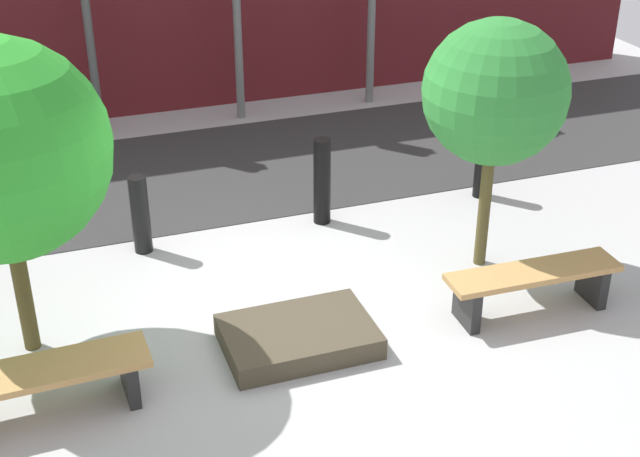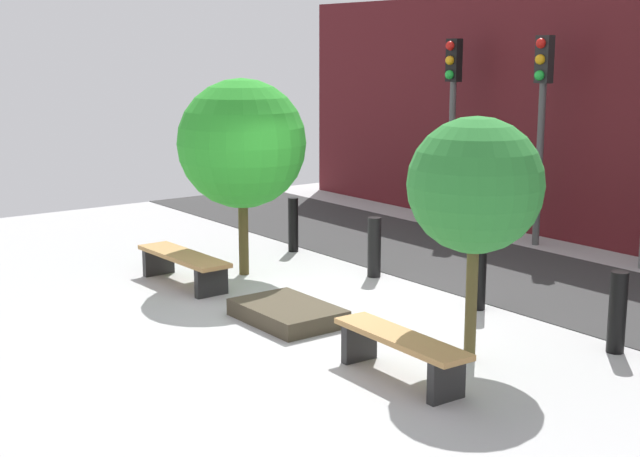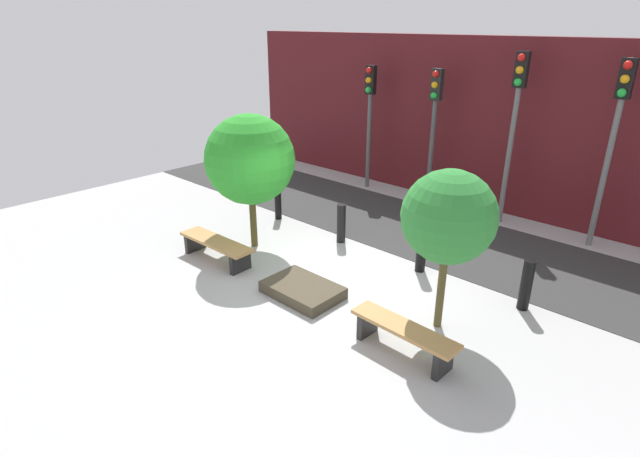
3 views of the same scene
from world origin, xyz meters
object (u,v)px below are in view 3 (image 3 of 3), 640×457
Objects in this scene: bench_right at (404,334)px; traffic_light_mid_east at (515,109)px; traffic_light_mid_west at (434,113)px; bollard_right at (526,285)px; bollard_left at (341,223)px; planter_bed at (303,290)px; bollard_center at (422,247)px; bollard_far_left at (278,202)px; tree_behind_left_bench at (250,160)px; tree_behind_right_bench at (449,217)px; traffic_light_east at (616,122)px; traffic_light_west at (370,105)px; bench_left at (216,246)px.

traffic_light_mid_east reaches higher than bench_right.
bollard_right is at bearing -40.95° from traffic_light_mid_west.
bollard_left is at bearing 145.25° from bench_right.
planter_bed is 2.53m from bollard_center.
bollard_center reaches higher than bench_right.
bench_right is at bearing -24.51° from bollard_far_left.
traffic_light_mid_west is at bearing 75.97° from tree_behind_left_bench.
bollard_left is 0.97× the size of bollard_right.
planter_bed is at bearing -100.03° from traffic_light_mid_east.
tree_behind_left_bench is at bearing -104.03° from traffic_light_mid_west.
tree_behind_left_bench is 2.46m from bollard_left.
planter_bed is at bearing -65.44° from bollard_left.
bench_right is 1.86m from tree_behind_right_bench.
traffic_light_mid_east is (3.35, 5.08, 0.80)m from tree_behind_left_bench.
bollard_right is (4.16, 0.00, 0.02)m from bollard_left.
planter_bed is 1.33× the size of bollard_center.
traffic_light_east is at bearing 62.05° from planter_bed.
traffic_light_west is at bearing 117.95° from planter_bed.
traffic_light_west is (-4.16, 3.61, 1.90)m from bollard_center.
traffic_light_east is (5.43, 6.08, 2.39)m from bench_left.
planter_bed is 0.39× the size of traffic_light_west.
bollard_far_left is (-3.12, 2.27, 0.34)m from planter_bed.
bench_left is at bearing -155.49° from bollard_right.
planter_bed is 1.52× the size of bollard_far_left.
tree_behind_right_bench is 2.96× the size of bollard_left.
bollard_right is 0.26× the size of traffic_light_west.
bench_right is at bearing -48.24° from traffic_light_west.
tree_behind_right_bench is 2.56× the size of bollard_center.
traffic_light_west is at bearing -180.00° from traffic_light_mid_west.
traffic_light_mid_east is (-1.27, 6.08, 2.41)m from bench_right.
traffic_light_mid_east is at bearing 104.03° from tree_behind_right_bench.
bench_right is 1.89× the size of bollard_right.
tree_behind_right_bench is at bearing -0.00° from tree_behind_left_bench.
tree_behind_left_bench is 3.22× the size of bollard_far_left.
bench_right is 4.16m from bollard_left.
traffic_light_west reaches higher than bollard_left.
traffic_light_mid_west is (1.27, 5.07, 0.49)m from tree_behind_left_bench.
bollard_right reaches higher than bench_left.
bollard_far_left is (-5.43, 2.47, 0.11)m from bench_right.
tree_behind_right_bench reaches higher than bollard_right.
planter_bed is 0.52× the size of tree_behind_right_bench.
traffic_light_mid_east is (2.08, 3.61, 2.30)m from bollard_left.
tree_behind_left_bench is 0.73× the size of traffic_light_east.
traffic_light_mid_west is 0.88× the size of traffic_light_mid_east.
tree_behind_right_bench is 5.30m from traffic_light_mid_east.
traffic_light_west is at bearing 136.94° from tree_behind_right_bench.
traffic_light_mid_west is 4.17m from traffic_light_east.
traffic_light_east is (4.16, 3.61, 2.28)m from bollard_left.
traffic_light_west is (-0.00, 3.61, 1.97)m from bollard_far_left.
bollard_left is 0.25× the size of traffic_light_mid_west.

